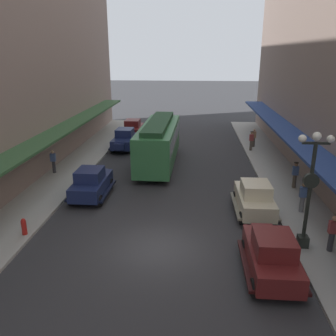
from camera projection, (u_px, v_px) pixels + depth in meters
The scene contains 16 objects.
ground_plane at pixel (158, 248), 15.62m from camera, with size 200.00×200.00×0.00m, color #2D2D30.
sidewalk_right at pixel (331, 254), 15.04m from camera, with size 3.00×60.00×0.15m, color #99968E.
parked_car_0 at pixel (91, 182), 20.87m from camera, with size 2.16×4.27×1.84m.
parked_car_1 at pixel (254, 197), 18.71m from camera, with size 2.19×4.28×1.84m.
parked_car_2 at pixel (133, 128), 36.01m from camera, with size 2.16×4.27×1.84m.
parked_car_3 at pixel (272, 254), 13.45m from camera, with size 2.16×4.27×1.84m.
parked_car_4 at pixel (124, 139), 31.41m from camera, with size 2.21×4.28×1.84m.
streetcar at pixel (159, 141), 26.70m from camera, with size 2.67×9.64×3.46m.
lamp_post_with_clock at pixel (310, 186), 14.60m from camera, with size 1.42×0.44×5.16m.
fire_hydrant at pixel (24, 226), 16.38m from camera, with size 0.24×0.24×0.82m.
pedestrian_0 at pixel (303, 197), 18.61m from camera, with size 0.36×0.24×1.64m.
pedestrian_1 at pixel (53, 161), 24.77m from camera, with size 0.36×0.24×1.64m.
pedestrian_2 at pixel (332, 233), 14.88m from camera, with size 0.36×0.24×1.64m.
pedestrian_3 at pixel (254, 138), 31.70m from camera, with size 0.36×0.24×1.64m.
pedestrian_4 at pixel (295, 175), 21.98m from camera, with size 0.36×0.28×1.67m.
pedestrian_5 at pixel (251, 141), 30.55m from camera, with size 0.36×0.28×1.67m.
Camera 1 is at (1.53, -13.64, 8.28)m, focal length 37.39 mm.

